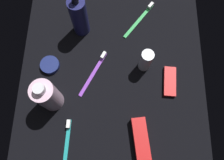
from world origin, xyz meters
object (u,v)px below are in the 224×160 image
Objects in this scene: deodorant_stick at (146,61)px; cream_tin_left at (50,65)px; toothbrush_teal at (67,145)px; bodywash_bottle at (48,96)px; toothbrush_green at (141,18)px; lotion_bottle at (79,17)px; snack_bar_red at (170,82)px; toothbrush_purple at (95,71)px; toothpaste_box_red at (142,147)px.

cream_tin_left is at bearing -88.58° from deodorant_stick.
toothbrush_teal is at bearing -42.26° from deodorant_stick.
toothbrush_green is at bearing 137.58° from bodywash_bottle.
lotion_bottle is 38.01cm from snack_bar_red.
toothbrush_green is at bearing 102.70° from lotion_bottle.
toothbrush_teal is at bearing 16.99° from cream_tin_left.
bodywash_bottle is 16.55cm from toothbrush_teal.
deodorant_stick is 0.54× the size of toothbrush_teal.
snack_bar_red is at bearing 83.15° from cream_tin_left.
toothbrush_purple is at bearing -93.55° from snack_bar_red.
deodorant_stick is at bearing 169.31° from toothpaste_box_red.
toothbrush_purple is 1.59× the size of snack_bar_red.
lotion_bottle is 47.22cm from toothpaste_box_red.
lotion_bottle is 19.57cm from cream_tin_left.
cream_tin_left is at bearing -169.05° from bodywash_bottle.
lotion_bottle is 1.06× the size of toothpaste_box_red.
lotion_bottle is 1.14× the size of bodywash_bottle.
toothpaste_box_red is (14.01, 29.24, -5.70)cm from bodywash_bottle.
bodywash_bottle is 0.98× the size of toothbrush_purple.
toothbrush_purple is 0.92× the size of toothbrush_teal.
toothbrush_purple is at bearing -37.06° from toothbrush_green.
toothbrush_green is 0.86× the size of toothpaste_box_red.
deodorant_stick reaches higher than snack_bar_red.
toothpaste_box_red is 2.66× the size of cream_tin_left.
toothbrush_teal is 1.73× the size of snack_bar_red.
toothbrush_teal is at bearing 22.09° from bodywash_bottle.
toothbrush_teal is at bearing -97.81° from toothpaste_box_red.
toothbrush_teal is 27.80cm from cream_tin_left.
bodywash_bottle is 0.93× the size of toothpaste_box_red.
toothpaste_box_red reaches higher than toothbrush_teal.
bodywash_bottle is 18.43cm from toothbrush_purple.
cream_tin_left is (19.94, -32.12, 0.24)cm from toothbrush_green.
lotion_bottle is at bearing -121.92° from deodorant_stick.
bodywash_bottle is 1.07× the size of toothbrush_green.
snack_bar_red is at bearing 100.87° from bodywash_bottle.
lotion_bottle is 1.79× the size of snack_bar_red.
deodorant_stick is 37.26cm from toothbrush_teal.
toothbrush_green is 0.84× the size of toothbrush_teal.
toothbrush_purple is at bearing 129.10° from bodywash_bottle.
lotion_bottle is 27.04cm from deodorant_stick.
deodorant_stick is at bearing 113.61° from bodywash_bottle.
toothbrush_purple is at bearing 83.76° from cream_tin_left.
toothbrush_green reaches higher than snack_bar_red.
lotion_bottle is 1.03× the size of toothbrush_teal.
toothbrush_teal is 23.57cm from toothpaste_box_red.
deodorant_stick is (-13.37, 30.59, -2.44)cm from bodywash_bottle.
toothbrush_teal reaches higher than snack_bar_red.
toothbrush_purple and toothbrush_teal have the same top height.
bodywash_bottle is at bearing -50.90° from toothbrush_purple.
toothbrush_green reaches higher than cream_tin_left.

